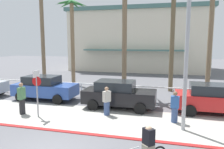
# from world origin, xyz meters

# --- Properties ---
(ground_plane) EXTENTS (80.00, 80.00, 0.00)m
(ground_plane) POSITION_xyz_m (0.00, 10.00, 0.00)
(ground_plane) COLOR #5B5B60
(sidewalk_strip) EXTENTS (44.00, 4.00, 0.02)m
(sidewalk_strip) POSITION_xyz_m (0.00, 4.20, 0.01)
(sidewalk_strip) COLOR #ADAAA0
(sidewalk_strip) RESTS_ON ground
(curb_paint) EXTENTS (44.00, 0.24, 0.03)m
(curb_paint) POSITION_xyz_m (0.00, 2.20, 0.01)
(curb_paint) COLOR maroon
(curb_paint) RESTS_ON ground
(building_backdrop) EXTENTS (19.24, 11.21, 8.65)m
(building_backdrop) POSITION_xyz_m (-0.43, 26.90, 4.34)
(building_backdrop) COLOR beige
(building_backdrop) RESTS_ON ground
(rail_fence) EXTENTS (26.44, 0.08, 1.04)m
(rail_fence) POSITION_xyz_m (0.00, 8.50, 0.83)
(rail_fence) COLOR white
(rail_fence) RESTS_ON ground
(stop_sign_bike_lane) EXTENTS (0.52, 0.56, 2.56)m
(stop_sign_bike_lane) POSITION_xyz_m (-2.72, 3.65, 1.68)
(stop_sign_bike_lane) COLOR gray
(stop_sign_bike_lane) RESTS_ON ground
(streetlight_curb) EXTENTS (0.24, 2.54, 7.50)m
(streetlight_curb) POSITION_xyz_m (4.79, 3.52, 4.28)
(streetlight_curb) COLOR #9EA0A5
(streetlight_curb) RESTS_ON ground
(palm_tree_1) EXTENTS (3.68, 3.36, 9.46)m
(palm_tree_1) POSITION_xyz_m (-7.77, 12.63, 6.99)
(palm_tree_1) COLOR #756047
(palm_tree_1) RESTS_ON ground
(palm_tree_2) EXTENTS (3.18, 2.94, 7.85)m
(palm_tree_2) POSITION_xyz_m (-4.79, 12.79, 5.95)
(palm_tree_2) COLOR #846B4C
(palm_tree_2) RESTS_ON ground
(palm_tree_3) EXTENTS (2.87, 3.32, 7.91)m
(palm_tree_3) POSITION_xyz_m (0.71, 10.03, 5.80)
(palm_tree_3) COLOR #756047
(palm_tree_3) RESTS_ON ground
(palm_tree_4) EXTENTS (2.95, 3.32, 8.14)m
(palm_tree_4) POSITION_xyz_m (4.24, 12.11, 5.97)
(palm_tree_4) COLOR brown
(palm_tree_4) RESTS_ON ground
(palm_tree_5) EXTENTS (3.30, 3.13, 8.70)m
(palm_tree_5) POSITION_xyz_m (7.13, 12.45, 6.32)
(palm_tree_5) COLOR #756047
(palm_tree_5) RESTS_ON ground
(car_blue_1) EXTENTS (4.40, 2.02, 1.69)m
(car_blue_1) POSITION_xyz_m (-4.38, 7.08, 0.87)
(car_blue_1) COLOR #284793
(car_blue_1) RESTS_ON ground
(car_black_2) EXTENTS (4.40, 2.02, 1.69)m
(car_black_2) POSITION_xyz_m (1.10, 6.43, 0.87)
(car_black_2) COLOR black
(car_black_2) RESTS_ON ground
(car_red_3) EXTENTS (4.40, 2.02, 1.69)m
(car_red_3) POSITION_xyz_m (6.60, 6.72, 0.87)
(car_red_3) COLOR red
(car_red_3) RESTS_ON ground
(pedestrian_0) EXTENTS (0.45, 0.48, 1.61)m
(pedestrian_0) POSITION_xyz_m (0.79, 4.90, 0.74)
(pedestrian_0) COLOR #384C7A
(pedestrian_0) RESTS_ON ground
(pedestrian_1) EXTENTS (0.33, 0.41, 1.81)m
(pedestrian_1) POSITION_xyz_m (-3.88, 3.88, 0.85)
(pedestrian_1) COLOR #232326
(pedestrian_1) RESTS_ON ground
(pedestrian_2) EXTENTS (0.43, 0.35, 1.61)m
(pedestrian_2) POSITION_xyz_m (4.41, 4.66, 0.74)
(pedestrian_2) COLOR #384C7A
(pedestrian_2) RESTS_ON ground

